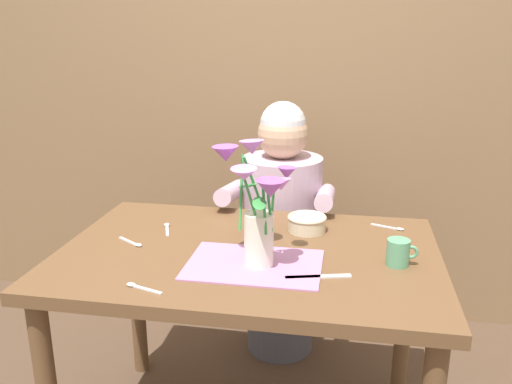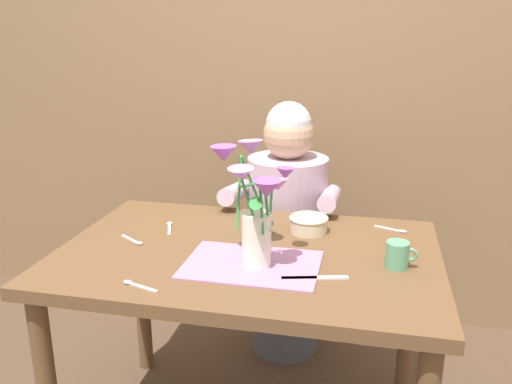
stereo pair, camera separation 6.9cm
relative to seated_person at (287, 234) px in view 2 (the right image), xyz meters
The scene contains 13 objects.
wood_panel_backdrop 0.81m from the seated_person, 93.56° to the left, with size 4.00×0.10×2.50m, color brown.
dining_table 0.62m from the seated_person, 92.51° to the right, with size 1.20×0.80×0.74m.
seated_person is the anchor object (origin of this frame).
striped_placemat 0.75m from the seated_person, 89.13° to the right, with size 0.40×0.28×0.01m, color #B275A3.
flower_vase 0.81m from the seated_person, 88.35° to the right, with size 0.25×0.25×0.36m.
ceramic_bowl 0.48m from the seated_person, 71.05° to the right, with size 0.14×0.14×0.06m.
dinner_knife 0.82m from the seated_person, 75.18° to the right, with size 0.19×0.02×0.01m, color silver.
coffee_cup 0.52m from the seated_person, 93.68° to the right, with size 0.09×0.07×0.08m.
tea_cup 0.81m from the seated_person, 56.19° to the right, with size 0.09×0.07×0.08m.
spoon_0 0.98m from the seated_person, 106.50° to the right, with size 0.12×0.05×0.01m.
spoon_1 0.61m from the seated_person, 126.35° to the right, with size 0.06×0.12×0.01m.
spoon_2 0.77m from the seated_person, 122.88° to the right, with size 0.11×0.08×0.01m.
spoon_3 0.58m from the seated_person, 37.60° to the right, with size 0.12×0.06×0.01m.
Camera 2 is at (0.37, -1.53, 1.41)m, focal length 37.55 mm.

